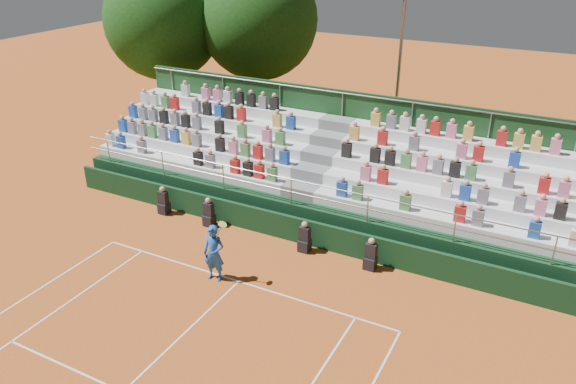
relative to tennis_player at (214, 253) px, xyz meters
The scene contains 8 objects.
ground 1.28m from the tennis_player, 14.95° to the left, with size 90.00×90.00×0.00m, color #B4541E.
courtside_wall 3.53m from the tennis_player, 77.11° to the left, with size 20.00×0.15×1.00m, color black.
line_officials 3.01m from the tennis_player, 93.12° to the left, with size 9.25×0.40×1.19m.
grandstand 6.69m from the tennis_player, 83.40° to the left, with size 20.00×5.20×4.40m.
tennis_player is the anchor object (origin of this frame).
tree_west 17.00m from the tennis_player, 133.00° to the left, with size 6.32×6.32×9.14m.
tree_east 16.17m from the tennis_player, 114.46° to the left, with size 6.35×6.35×9.24m.
floodlight_mast 14.32m from the tennis_player, 83.32° to the left, with size 0.60×0.25×8.00m.
Camera 1 is at (8.58, -12.94, 10.60)m, focal length 35.00 mm.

